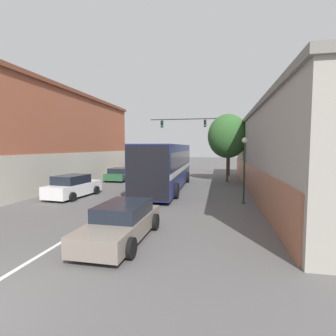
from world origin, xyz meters
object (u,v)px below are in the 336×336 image
at_px(hatchback_foreground, 122,222).
at_px(parked_car_left_near, 73,187).
at_px(parked_car_left_far, 141,168).
at_px(street_tree_near, 228,136).
at_px(street_lamp, 244,164).
at_px(bus, 166,164).
at_px(parked_car_left_mid, 121,174).
at_px(traffic_signal_gantry, 205,132).

xyz_separation_m(hatchback_foreground, parked_car_left_near, (-5.98, 6.87, 0.07)).
xyz_separation_m(parked_car_left_far, street_tree_near, (10.49, -6.73, 3.62)).
bearing_deg(street_lamp, parked_car_left_far, 124.09).
height_order(bus, street_lamp, street_lamp).
bearing_deg(hatchback_foreground, bus, 4.65).
distance_m(hatchback_foreground, parked_car_left_far, 24.23).
bearing_deg(parked_car_left_near, street_lamp, -83.71).
height_order(hatchback_foreground, street_tree_near, street_tree_near).
height_order(parked_car_left_near, parked_car_left_mid, parked_car_left_near).
bearing_deg(traffic_signal_gantry, parked_car_left_near, -117.59).
bearing_deg(parked_car_left_far, parked_car_left_near, -176.38).
distance_m(bus, parked_car_left_mid, 6.96).
xyz_separation_m(parked_car_left_near, parked_car_left_far, (-0.40, 16.51, -0.04)).
distance_m(bus, street_lamp, 7.05).
distance_m(hatchback_foreground, street_tree_near, 17.53).
bearing_deg(parked_car_left_mid, bus, -126.96).
height_order(bus, parked_car_left_near, bus).
bearing_deg(street_lamp, parked_car_left_near, -179.68).
bearing_deg(hatchback_foreground, parked_car_left_near, 42.24).
bearing_deg(hatchback_foreground, street_lamp, -33.25).
relative_size(parked_car_left_mid, street_tree_near, 0.64).
xyz_separation_m(hatchback_foreground, parked_car_left_mid, (-6.11, 15.56, -0.02)).
bearing_deg(parked_car_left_mid, hatchback_foreground, -157.93).
xyz_separation_m(parked_car_left_far, traffic_signal_gantry, (8.11, -1.75, 4.29)).
height_order(parked_car_left_far, traffic_signal_gantry, traffic_signal_gantry).
distance_m(parked_car_left_far, traffic_signal_gantry, 9.34).
height_order(hatchback_foreground, parked_car_left_near, parked_car_left_near).
bearing_deg(parked_car_left_mid, parked_car_left_near, -178.54).
height_order(bus, hatchback_foreground, bus).
bearing_deg(hatchback_foreground, parked_car_left_far, 16.45).
relative_size(parked_car_left_far, street_lamp, 1.15).
distance_m(parked_car_left_mid, street_lamp, 13.97).
height_order(parked_car_left_mid, street_lamp, street_lamp).
relative_size(hatchback_foreground, street_tree_near, 0.71).
bearing_deg(parked_car_left_far, bus, -152.36).
bearing_deg(parked_car_left_near, parked_car_left_far, 7.36).
distance_m(hatchback_foreground, traffic_signal_gantry, 22.11).
xyz_separation_m(parked_car_left_far, street_lamp, (11.13, -16.45, 1.63)).
distance_m(hatchback_foreground, street_lamp, 8.56).
bearing_deg(traffic_signal_gantry, street_lamp, -78.38).
relative_size(parked_car_left_near, parked_car_left_far, 0.98).
bearing_deg(hatchback_foreground, parked_car_left_mid, 22.60).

